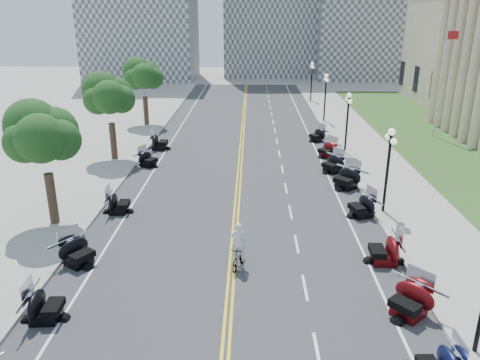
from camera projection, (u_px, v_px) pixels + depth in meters
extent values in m
plane|color=gray|center=(234.00, 243.00, 23.88)|extent=(160.00, 160.00, 0.00)
cube|color=#333335|center=(239.00, 178.00, 33.28)|extent=(16.00, 90.00, 0.01)
cube|color=yellow|center=(237.00, 178.00, 33.28)|extent=(0.12, 90.00, 0.00)
cube|color=yellow|center=(241.00, 178.00, 33.28)|extent=(0.12, 90.00, 0.00)
cube|color=white|center=(329.00, 178.00, 33.13)|extent=(0.12, 90.00, 0.00)
cube|color=white|center=(150.00, 177.00, 33.43)|extent=(0.12, 90.00, 0.00)
cube|color=white|center=(317.00, 351.00, 16.28)|extent=(0.12, 2.00, 0.00)
cube|color=white|center=(305.00, 287.00, 20.04)|extent=(0.12, 2.00, 0.00)
cube|color=white|center=(297.00, 244.00, 23.80)|extent=(0.12, 2.00, 0.00)
cube|color=white|center=(290.00, 212.00, 27.57)|extent=(0.12, 2.00, 0.00)
cube|color=white|center=(286.00, 188.00, 31.33)|extent=(0.12, 2.00, 0.00)
cube|color=white|center=(282.00, 169.00, 35.09)|extent=(0.12, 2.00, 0.00)
cube|color=white|center=(279.00, 154.00, 38.85)|extent=(0.12, 2.00, 0.00)
cube|color=white|center=(277.00, 141.00, 42.61)|extent=(0.12, 2.00, 0.00)
cube|color=white|center=(275.00, 131.00, 46.37)|extent=(0.12, 2.00, 0.00)
cube|color=white|center=(273.00, 122.00, 50.13)|extent=(0.12, 2.00, 0.00)
cube|color=white|center=(272.00, 114.00, 53.89)|extent=(0.12, 2.00, 0.00)
cube|color=white|center=(270.00, 107.00, 57.65)|extent=(0.12, 2.00, 0.00)
cube|color=white|center=(269.00, 101.00, 61.41)|extent=(0.12, 2.00, 0.00)
cube|color=white|center=(268.00, 96.00, 65.18)|extent=(0.12, 2.00, 0.00)
cube|color=white|center=(267.00, 92.00, 68.94)|extent=(0.12, 2.00, 0.00)
cube|color=white|center=(267.00, 88.00, 72.70)|extent=(0.12, 2.00, 0.00)
cube|color=#9E9991|center=(387.00, 178.00, 33.02)|extent=(5.00, 90.00, 0.15)
cube|color=#9E9991|center=(93.00, 176.00, 33.50)|extent=(5.00, 90.00, 0.15)
cube|color=#356023|center=(444.00, 148.00, 40.39)|extent=(9.00, 60.00, 0.10)
cube|color=gray|center=(140.00, 0.00, 78.17)|extent=(18.00, 14.00, 26.00)
cube|color=gray|center=(374.00, 12.00, 80.76)|extent=(20.00, 14.00, 22.00)
imported|color=#A51414|center=(238.00, 256.00, 21.51)|extent=(0.95, 1.91, 1.11)
imported|color=white|center=(238.00, 227.00, 21.00)|extent=(0.69, 0.45, 1.89)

